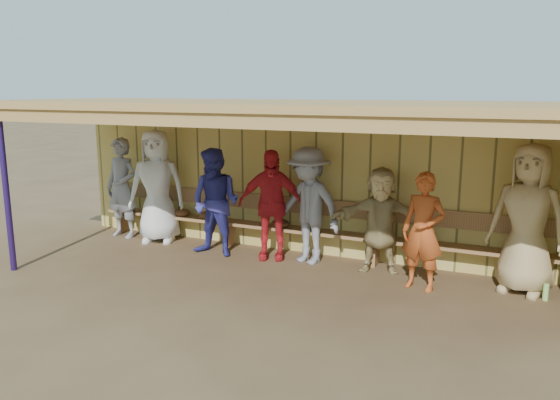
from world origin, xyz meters
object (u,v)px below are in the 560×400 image
object	(u,v)px
player_c	(215,203)
player_f	(380,220)
player_a	(122,188)
player_h	(528,219)
player_e	(308,206)
bench	(299,223)
player_b	(157,186)
player_d	(271,205)
player_g	(423,231)

from	to	relation	value
player_c	player_f	size ratio (longest dim) A/B	1.12
player_a	player_h	size ratio (longest dim) A/B	0.91
player_e	bench	xyz separation A→B (m)	(-0.29, 0.33, -0.38)
player_b	player_c	world-z (taller)	player_b
player_h	bench	bearing A→B (deg)	-170.60
player_a	player_f	xyz separation A→B (m)	(4.77, 0.00, -0.12)
player_a	bench	size ratio (longest dim) A/B	0.24
bench	player_f	bearing A→B (deg)	-12.24
player_d	player_h	distance (m)	3.70
player_h	player_g	bearing A→B (deg)	-146.08
player_g	player_c	bearing A→B (deg)	-171.88
player_f	bench	distance (m)	1.46
player_g	player_b	bearing A→B (deg)	-174.52
player_b	player_g	distance (m)	4.71
player_d	player_e	world-z (taller)	player_e
player_e	player_h	world-z (taller)	player_h
player_a	bench	bearing A→B (deg)	8.48
player_e	player_h	bearing A→B (deg)	16.46
player_a	player_g	bearing A→B (deg)	-1.65
player_b	bench	size ratio (longest dim) A/B	0.26
player_b	player_h	distance (m)	5.94
player_f	player_g	distance (m)	0.84
player_d	player_g	world-z (taller)	player_d
player_b	player_f	distance (m)	3.99
player_h	player_a	bearing A→B (deg)	-164.95
player_b	player_d	size ratio (longest dim) A/B	1.14
player_b	player_f	world-z (taller)	player_b
player_c	player_b	bearing A→B (deg)	169.70
player_c	player_e	size ratio (longest dim) A/B	0.97
player_e	player_g	xyz separation A→B (m)	(1.82, -0.45, -0.10)
player_c	player_d	world-z (taller)	player_d
bench	player_h	bearing A→B (deg)	-6.11
bench	player_g	bearing A→B (deg)	-20.28
player_g	player_h	bearing A→B (deg)	29.66
player_c	player_d	size ratio (longest dim) A/B	1.00
player_a	player_h	bearing A→B (deg)	2.83
player_d	player_f	world-z (taller)	player_d
player_d	player_c	bearing A→B (deg)	175.28
player_d	player_h	bearing A→B (deg)	-18.13
player_g	bench	xyz separation A→B (m)	(-2.11, 0.78, -0.27)
player_b	player_c	bearing A→B (deg)	-33.51
player_a	player_c	bearing A→B (deg)	-4.44
player_b	player_e	size ratio (longest dim) A/B	1.10
player_a	player_f	size ratio (longest dim) A/B	1.16
player_d	player_e	xyz separation A→B (m)	(0.62, 0.05, 0.03)
player_c	player_f	distance (m)	2.64
player_e	player_g	size ratio (longest dim) A/B	1.13
player_f	bench	xyz separation A→B (m)	(-1.41, 0.31, -0.26)
player_a	player_h	distance (m)	6.73
player_h	player_e	bearing A→B (deg)	-165.00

